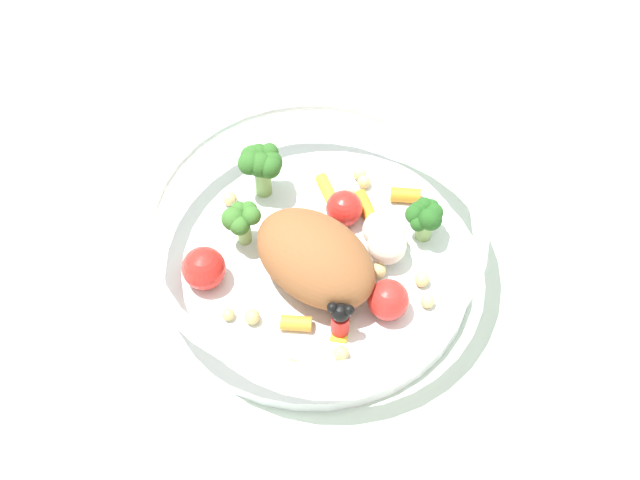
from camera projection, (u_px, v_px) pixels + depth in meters
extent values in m
plane|color=silver|center=(314.00, 270.00, 0.71)|extent=(2.40, 2.40, 0.00)
cylinder|color=white|center=(320.00, 263.00, 0.71)|extent=(0.24, 0.24, 0.01)
torus|color=white|center=(320.00, 221.00, 0.67)|extent=(0.25, 0.25, 0.01)
ellipsoid|color=brown|center=(315.00, 258.00, 0.67)|extent=(0.07, 0.10, 0.05)
cylinder|color=#8EB766|center=(244.00, 232.00, 0.71)|extent=(0.01, 0.01, 0.02)
sphere|color=#386B28|center=(249.00, 210.00, 0.69)|extent=(0.01, 0.01, 0.01)
sphere|color=#386B28|center=(239.00, 210.00, 0.69)|extent=(0.01, 0.01, 0.01)
sphere|color=#386B28|center=(233.00, 219.00, 0.69)|extent=(0.02, 0.02, 0.02)
sphere|color=#386B28|center=(240.00, 225.00, 0.68)|extent=(0.02, 0.02, 0.02)
sphere|color=#386B28|center=(251.00, 216.00, 0.68)|extent=(0.01, 0.01, 0.01)
cylinder|color=#8EB766|center=(424.00, 229.00, 0.71)|extent=(0.01, 0.01, 0.02)
sphere|color=#23561E|center=(431.00, 208.00, 0.70)|extent=(0.01, 0.01, 0.01)
sphere|color=#23561E|center=(424.00, 207.00, 0.70)|extent=(0.01, 0.01, 0.01)
sphere|color=#23561E|center=(420.00, 212.00, 0.70)|extent=(0.02, 0.02, 0.02)
sphere|color=#23561E|center=(415.00, 214.00, 0.69)|extent=(0.01, 0.01, 0.01)
sphere|color=#23561E|center=(418.00, 223.00, 0.69)|extent=(0.01, 0.01, 0.01)
sphere|color=#23561E|center=(429.00, 219.00, 0.69)|extent=(0.02, 0.02, 0.02)
sphere|color=#23561E|center=(431.00, 219.00, 0.69)|extent=(0.02, 0.02, 0.02)
sphere|color=#23561E|center=(434.00, 213.00, 0.69)|extent=(0.01, 0.01, 0.01)
cylinder|color=#7FAD5B|center=(263.00, 182.00, 0.73)|extent=(0.01, 0.01, 0.02)
sphere|color=#2D6023|center=(269.00, 152.00, 0.71)|extent=(0.01, 0.01, 0.01)
sphere|color=#2D6023|center=(259.00, 154.00, 0.71)|extent=(0.02, 0.02, 0.02)
sphere|color=#2D6023|center=(252.00, 157.00, 0.71)|extent=(0.02, 0.02, 0.02)
sphere|color=#2D6023|center=(250.00, 163.00, 0.71)|extent=(0.02, 0.02, 0.02)
sphere|color=#2D6023|center=(260.00, 165.00, 0.71)|extent=(0.02, 0.02, 0.02)
sphere|color=#2D6023|center=(269.00, 167.00, 0.71)|extent=(0.02, 0.02, 0.02)
sphere|color=#2D6023|center=(270.00, 163.00, 0.71)|extent=(0.02, 0.02, 0.02)
sphere|color=white|center=(390.00, 236.00, 0.70)|extent=(0.02, 0.02, 0.02)
sphere|color=white|center=(382.00, 230.00, 0.70)|extent=(0.03, 0.03, 0.03)
sphere|color=white|center=(380.00, 244.00, 0.70)|extent=(0.02, 0.02, 0.02)
sphere|color=white|center=(387.00, 245.00, 0.69)|extent=(0.03, 0.03, 0.03)
sphere|color=white|center=(388.00, 238.00, 0.69)|extent=(0.02, 0.02, 0.02)
cube|color=yellow|center=(340.00, 331.00, 0.66)|extent=(0.02, 0.02, 0.00)
cylinder|color=red|center=(340.00, 323.00, 0.66)|extent=(0.02, 0.02, 0.02)
sphere|color=black|center=(341.00, 312.00, 0.64)|extent=(0.01, 0.01, 0.01)
sphere|color=black|center=(349.00, 310.00, 0.64)|extent=(0.01, 0.01, 0.01)
sphere|color=black|center=(332.00, 307.00, 0.64)|extent=(0.01, 0.01, 0.01)
cylinder|color=orange|center=(329.00, 193.00, 0.73)|extent=(0.03, 0.03, 0.01)
cylinder|color=orange|center=(405.00, 195.00, 0.73)|extent=(0.02, 0.03, 0.01)
cylinder|color=orange|center=(296.00, 323.00, 0.66)|extent=(0.02, 0.02, 0.01)
cylinder|color=orange|center=(368.00, 208.00, 0.73)|extent=(0.02, 0.03, 0.01)
sphere|color=red|center=(344.00, 208.00, 0.71)|extent=(0.03, 0.03, 0.03)
sphere|color=red|center=(204.00, 268.00, 0.68)|extent=(0.03, 0.03, 0.03)
sphere|color=red|center=(391.00, 297.00, 0.67)|extent=(0.03, 0.03, 0.03)
sphere|color=tan|center=(253.00, 317.00, 0.67)|extent=(0.01, 0.01, 0.01)
sphere|color=#D1B775|center=(422.00, 279.00, 0.69)|extent=(0.01, 0.01, 0.01)
sphere|color=tan|center=(292.00, 365.00, 0.65)|extent=(0.01, 0.01, 0.01)
sphere|color=tan|center=(228.00, 314.00, 0.67)|extent=(0.01, 0.01, 0.01)
sphere|color=#D1B775|center=(427.00, 301.00, 0.68)|extent=(0.01, 0.01, 0.01)
sphere|color=#D1B775|center=(364.00, 182.00, 0.74)|extent=(0.01, 0.01, 0.01)
sphere|color=#D1B775|center=(360.00, 174.00, 0.75)|extent=(0.01, 0.01, 0.01)
sphere|color=tan|center=(341.00, 353.00, 0.65)|extent=(0.01, 0.01, 0.01)
sphere|color=tan|center=(325.00, 224.00, 0.72)|extent=(0.01, 0.01, 0.01)
sphere|color=#D1B775|center=(378.00, 271.00, 0.69)|extent=(0.01, 0.01, 0.01)
sphere|color=#D1B775|center=(349.00, 194.00, 0.73)|extent=(0.01, 0.01, 0.01)
sphere|color=#D1B775|center=(226.00, 202.00, 0.73)|extent=(0.01, 0.01, 0.01)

